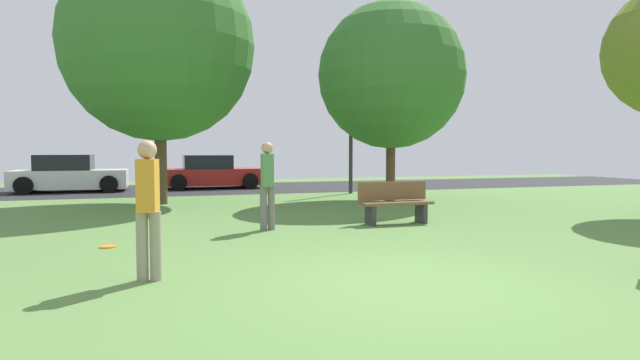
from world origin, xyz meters
name	(u,v)px	position (x,y,z in m)	size (l,w,h in m)	color
ground_plane	(403,285)	(0.00, 0.00, 0.00)	(44.00, 44.00, 0.00)	#5B8442
road_strip	(227,188)	(0.00, 16.00, 0.00)	(44.00, 6.40, 0.01)	#28282B
maple_tree_near	(159,46)	(-2.63, 10.41, 4.59)	(5.52, 5.52, 7.36)	brown
oak_tree_right	(391,76)	(4.25, 9.34, 3.89)	(4.54, 4.54, 6.17)	brown
person_bystander	(267,181)	(-0.67, 4.62, 0.97)	(0.30, 0.33, 1.75)	slate
person_walking	(148,203)	(-2.86, 1.12, 0.95)	(0.30, 0.36, 1.71)	gray
frisbee_disc	(108,247)	(-3.53, 3.58, 0.01)	(0.27, 0.27, 0.03)	orange
parked_car_white	(69,175)	(-5.90, 16.05, 0.64)	(4.02, 2.03, 1.40)	white
parked_car_red	(211,173)	(-0.59, 16.29, 0.62)	(4.00, 2.07, 1.37)	#B21E1E
park_bench	(395,202)	(2.15, 4.67, 0.46)	(1.60, 0.45, 0.90)	brown
street_lamp_post	(351,132)	(4.01, 12.20, 2.25)	(0.14, 0.14, 4.50)	#2D2D33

